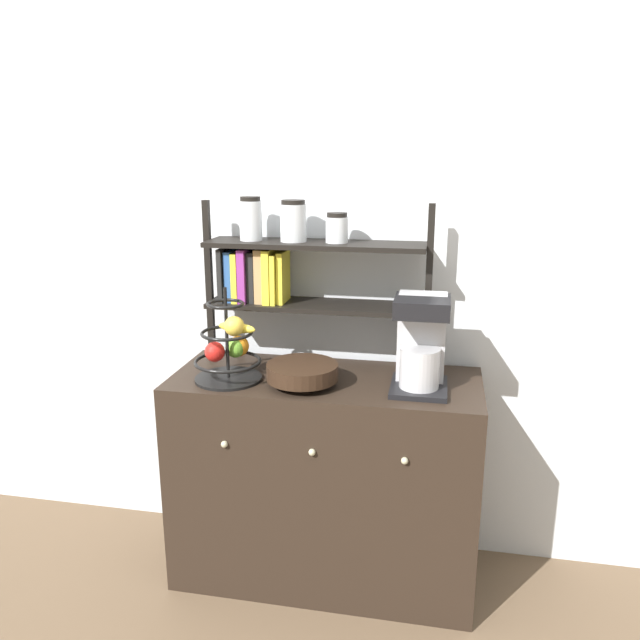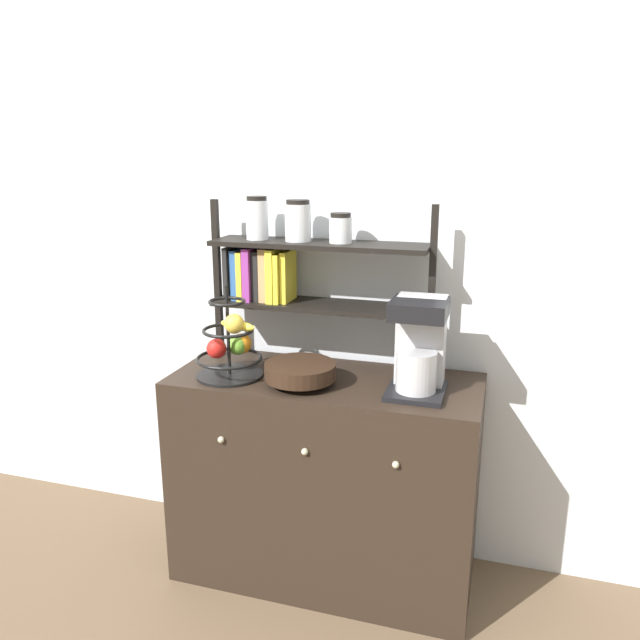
% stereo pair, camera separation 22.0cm
% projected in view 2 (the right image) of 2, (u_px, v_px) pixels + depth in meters
% --- Properties ---
extents(ground_plane, '(12.00, 12.00, 0.00)m').
position_uv_depth(ground_plane, '(306.00, 609.00, 2.24)').
color(ground_plane, brown).
extents(wall_back, '(7.00, 0.05, 2.60)m').
position_uv_depth(wall_back, '(346.00, 232.00, 2.38)').
color(wall_back, silver).
rests_on(wall_back, ground_plane).
extents(sideboard, '(1.12, 0.48, 0.80)m').
position_uv_depth(sideboard, '(325.00, 478.00, 2.35)').
color(sideboard, black).
rests_on(sideboard, ground_plane).
extents(coffee_maker, '(0.19, 0.23, 0.33)m').
position_uv_depth(coffee_maker, '(419.00, 346.00, 2.09)').
color(coffee_maker, black).
rests_on(coffee_maker, sideboard).
extents(fruit_stand, '(0.24, 0.24, 0.34)m').
position_uv_depth(fruit_stand, '(231.00, 345.00, 2.25)').
color(fruit_stand, black).
rests_on(fruit_stand, sideboard).
extents(wooden_bowl, '(0.25, 0.25, 0.08)m').
position_uv_depth(wooden_bowl, '(300.00, 372.00, 2.18)').
color(wooden_bowl, black).
rests_on(wooden_bowl, sideboard).
extents(shelf_hutch, '(0.86, 0.20, 0.63)m').
position_uv_depth(shelf_hutch, '(291.00, 265.00, 2.33)').
color(shelf_hutch, black).
rests_on(shelf_hutch, sideboard).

